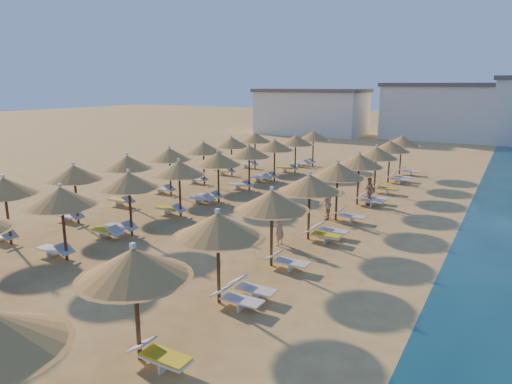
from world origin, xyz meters
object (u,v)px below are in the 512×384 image
Objects in this scene: parasol_row_east at (325,177)px; parasol_row_west at (200,164)px; beachgoer_b at (326,204)px; beachgoer_c at (369,191)px; beachgoer_a at (279,227)px.

parasol_row_east is 1.00× the size of parasol_row_west.
beachgoer_b is (-0.53, 1.65, -1.80)m from parasol_row_east.
beachgoer_c is (8.20, 5.82, -1.81)m from parasol_row_west.
parasol_row_west is 21.41× the size of beachgoer_b.
parasol_row_east is at bearing 0.29° from beachgoer_b.
beachgoer_b reaches higher than beachgoer_c.
beachgoer_c is at bearing 172.28° from beachgoer_a.
parasol_row_west is 10.21m from beachgoer_c.
beachgoer_a reaches higher than beachgoer_c.
beachgoer_b is at bearing 107.83° from parasol_row_east.
beachgoer_c is 9.16m from beachgoer_a.
beachgoer_b is 4.89m from beachgoer_a.
parasol_row_west is (-7.58, 0.00, 0.00)m from parasol_row_east.
parasol_row_west is 21.61× the size of beachgoer_a.
beachgoer_b is at bearing -58.19° from beachgoer_c.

